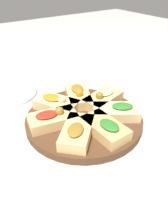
{
  "coord_description": "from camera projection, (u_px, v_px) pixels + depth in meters",
  "views": [
    {
      "loc": [
        -0.3,
        -0.43,
        0.39
      ],
      "look_at": [
        0.0,
        0.0,
        0.04
      ],
      "focal_mm": 35.0,
      "sensor_mm": 36.0,
      "label": 1
    }
  ],
  "objects": [
    {
      "name": "focaccia_slice_4",
      "position": [
        78.0,
        96.0,
        0.71
      ],
      "size": [
        0.12,
        0.15,
        0.05
      ],
      "color": "#DBB775",
      "rests_on": "serving_board"
    },
    {
      "name": "focaccia_slice_0",
      "position": [
        77.0,
        132.0,
        0.55
      ],
      "size": [
        0.14,
        0.14,
        0.04
      ],
      "color": "#DBB775",
      "rests_on": "serving_board"
    },
    {
      "name": "focaccia_slice_6",
      "position": [
        53.0,
        119.0,
        0.6
      ],
      "size": [
        0.14,
        0.1,
        0.05
      ],
      "color": "#DBB775",
      "rests_on": "serving_board"
    },
    {
      "name": "plate_right",
      "position": [
        166.0,
        88.0,
        0.82
      ],
      "size": [
        0.21,
        0.21,
        0.02
      ],
      "color": "white",
      "rests_on": "ground_plane"
    },
    {
      "name": "focaccia_slice_5",
      "position": [
        57.0,
        104.0,
        0.67
      ],
      "size": [
        0.12,
        0.15,
        0.05
      ],
      "color": "#E5C689",
      "rests_on": "serving_board"
    },
    {
      "name": "serving_board",
      "position": [
        84.0,
        119.0,
        0.65
      ],
      "size": [
        0.34,
        0.34,
        0.02
      ],
      "primitive_type": "cylinder",
      "color": "#51331E",
      "rests_on": "ground_plane"
    },
    {
      "name": "focaccia_slice_3",
      "position": [
        103.0,
        99.0,
        0.69
      ],
      "size": [
        0.15,
        0.1,
        0.05
      ],
      "color": "#DBB775",
      "rests_on": "serving_board"
    },
    {
      "name": "ground_plane",
      "position": [
        84.0,
        123.0,
        0.65
      ],
      "size": [
        3.0,
        3.0,
        0.0
      ],
      "primitive_type": "plane",
      "color": "beige"
    },
    {
      "name": "plate_left",
      "position": [
        5.0,
        92.0,
        0.79
      ],
      "size": [
        0.22,
        0.22,
        0.02
      ],
      "color": "white",
      "rests_on": "ground_plane"
    },
    {
      "name": "focaccia_slice_2",
      "position": [
        117.0,
        112.0,
        0.63
      ],
      "size": [
        0.15,
        0.13,
        0.04
      ],
      "color": "#E5C689",
      "rests_on": "serving_board"
    },
    {
      "name": "focaccia_slice_1",
      "position": [
        106.0,
        128.0,
        0.57
      ],
      "size": [
        0.07,
        0.13,
        0.04
      ],
      "color": "tan",
      "rests_on": "serving_board"
    }
  ]
}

